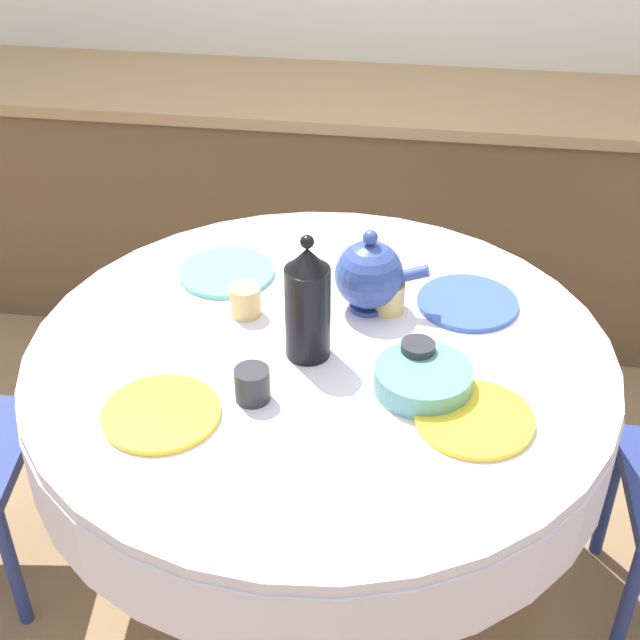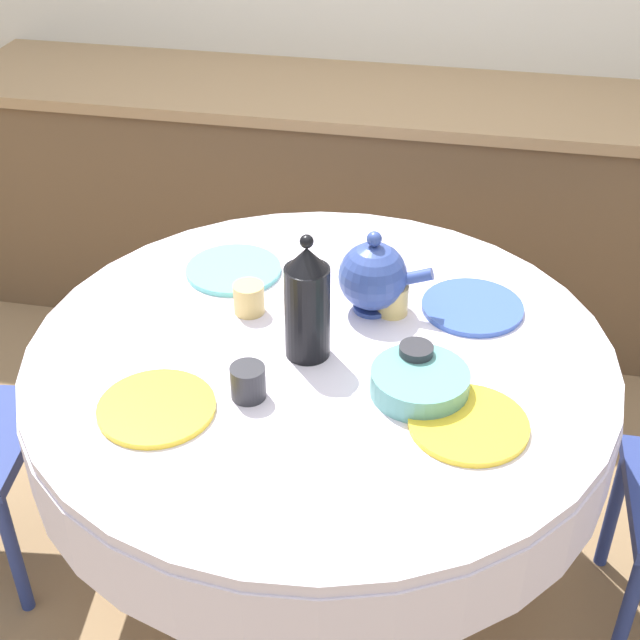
# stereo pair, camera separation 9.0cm
# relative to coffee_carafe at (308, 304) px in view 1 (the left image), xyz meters

# --- Properties ---
(ground_plane) EXTENTS (12.00, 12.00, 0.00)m
(ground_plane) POSITION_rel_coffee_carafe_xyz_m (0.02, 0.02, -0.91)
(ground_plane) COLOR #8E704C
(kitchen_counter) EXTENTS (3.24, 0.64, 0.89)m
(kitchen_counter) POSITION_rel_coffee_carafe_xyz_m (0.02, 1.42, -0.47)
(kitchen_counter) COLOR brown
(kitchen_counter) RESTS_ON ground_plane
(dining_table) EXTENTS (1.38, 1.38, 0.77)m
(dining_table) POSITION_rel_coffee_carafe_xyz_m (0.02, 0.02, -0.26)
(dining_table) COLOR tan
(dining_table) RESTS_ON ground_plane
(plate_near_left) EXTENTS (0.25, 0.25, 0.01)m
(plate_near_left) POSITION_rel_coffee_carafe_xyz_m (-0.27, -0.26, -0.13)
(plate_near_left) COLOR yellow
(plate_near_left) RESTS_ON dining_table
(cup_near_left) EXTENTS (0.08, 0.08, 0.08)m
(cup_near_left) POSITION_rel_coffee_carafe_xyz_m (-0.09, -0.18, -0.10)
(cup_near_left) COLOR #28282D
(cup_near_left) RESTS_ON dining_table
(plate_near_right) EXTENTS (0.25, 0.25, 0.01)m
(plate_near_right) POSITION_rel_coffee_carafe_xyz_m (0.38, -0.18, -0.13)
(plate_near_right) COLOR yellow
(plate_near_right) RESTS_ON dining_table
(cup_near_right) EXTENTS (0.08, 0.08, 0.08)m
(cup_near_right) POSITION_rel_coffee_carafe_xyz_m (0.25, -0.03, -0.10)
(cup_near_right) COLOR #28282D
(cup_near_right) RESTS_ON dining_table
(plate_far_left) EXTENTS (0.25, 0.25, 0.01)m
(plate_far_left) POSITION_rel_coffee_carafe_xyz_m (-0.27, 0.31, -0.13)
(plate_far_left) COLOR #60BCB7
(plate_far_left) RESTS_ON dining_table
(cup_far_left) EXTENTS (0.08, 0.08, 0.08)m
(cup_far_left) POSITION_rel_coffee_carafe_xyz_m (-0.18, 0.14, -0.10)
(cup_far_left) COLOR #DBB766
(cup_far_left) RESTS_ON dining_table
(plate_far_right) EXTENTS (0.25, 0.25, 0.01)m
(plate_far_right) POSITION_rel_coffee_carafe_xyz_m (0.36, 0.26, -0.13)
(plate_far_right) COLOR #3856AD
(plate_far_right) RESTS_ON dining_table
(cup_far_right) EXTENTS (0.08, 0.08, 0.08)m
(cup_far_right) POSITION_rel_coffee_carafe_xyz_m (0.17, 0.21, -0.10)
(cup_far_right) COLOR #DBB766
(cup_far_right) RESTS_ON dining_table
(coffee_carafe) EXTENTS (0.10, 0.10, 0.31)m
(coffee_carafe) POSITION_rel_coffee_carafe_xyz_m (0.00, 0.00, 0.00)
(coffee_carafe) COLOR black
(coffee_carafe) RESTS_ON dining_table
(teapot) EXTENTS (0.23, 0.17, 0.22)m
(teapot) POSITION_rel_coffee_carafe_xyz_m (0.12, 0.21, -0.04)
(teapot) COLOR #33478E
(teapot) RESTS_ON dining_table
(fruit_bowl) EXTENTS (0.21, 0.21, 0.06)m
(fruit_bowl) POSITION_rel_coffee_carafe_xyz_m (0.27, -0.09, -0.11)
(fruit_bowl) COLOR #569993
(fruit_bowl) RESTS_ON dining_table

